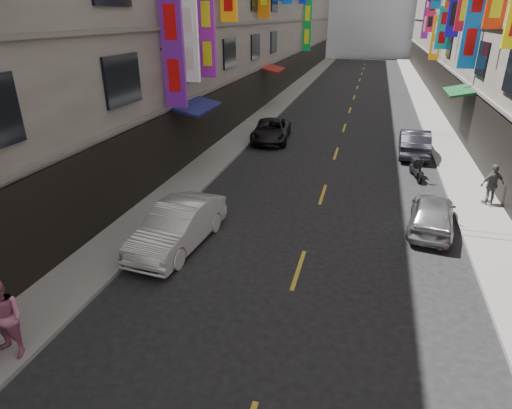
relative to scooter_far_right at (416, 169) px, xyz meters
The scene contains 11 objects.
sidewalk_left 17.91m from the scooter_far_right, 123.47° to the left, with size 2.00×90.00×0.12m, color slate.
sidewalk_right 15.09m from the scooter_far_right, 81.90° to the left, with size 2.00×90.00×0.12m, color slate.
street_awnings 5.83m from the scooter_far_right, 168.30° to the right, with size 13.99×35.20×0.41m.
lane_markings 12.56m from the scooter_far_right, 107.98° to the left, with size 0.12×80.20×0.01m.
scooter_far_right is the anchor object (origin of this frame).
car_left_mid 11.70m from the scooter_far_right, 132.34° to the right, with size 1.51×4.34×1.43m, color silver.
car_left_far 9.11m from the scooter_far_right, 149.83° to the left, with size 2.05×4.46×1.24m, color black.
car_right_mid 5.30m from the scooter_far_right, 88.65° to the right, with size 1.45×3.62×1.23m, color #A3A3A8.
car_right_far 3.81m from the scooter_far_right, 88.11° to the left, with size 1.47×4.20×1.39m, color #27272F.
pedestrian_lfar 17.00m from the scooter_far_right, 123.10° to the right, with size 0.91×0.63×1.88m, color #C76991.
pedestrian_rfar 3.68m from the scooter_far_right, 46.28° to the right, with size 0.95×0.54×1.61m, color #505052.
Camera 1 is at (1.56, 7.27, 6.88)m, focal length 30.00 mm.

